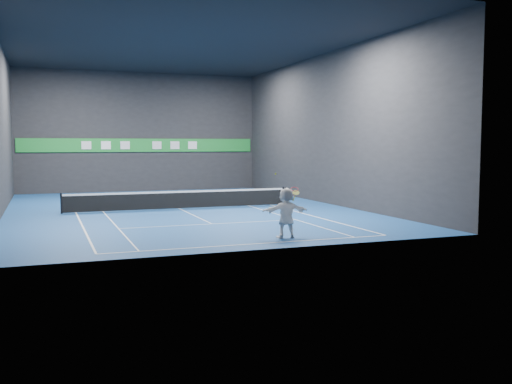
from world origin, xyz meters
name	(u,v)px	position (x,y,z in m)	size (l,w,h in m)	color
ground	(180,209)	(0.00, 0.00, 0.00)	(26.00, 26.00, 0.00)	navy
ceiling	(178,43)	(0.00, 0.00, 9.00)	(26.00, 26.00, 0.00)	black
wall_back	(141,132)	(0.00, 13.00, 4.50)	(18.00, 0.10, 9.00)	#232326
wall_front	(266,116)	(0.00, -13.00, 4.50)	(18.00, 0.10, 9.00)	#232326
wall_right	(326,129)	(9.00, 0.00, 4.50)	(0.10, 26.00, 9.00)	#232326
baseline_near	(255,244)	(0.00, -11.89, 0.00)	(10.98, 0.08, 0.01)	white
baseline_far	(144,192)	(0.00, 11.89, 0.00)	(10.98, 0.08, 0.01)	white
sideline_doubles_left	(76,213)	(-5.49, 0.00, 0.00)	(0.08, 23.78, 0.01)	white
sideline_doubles_right	(272,205)	(5.49, 0.00, 0.00)	(0.08, 23.78, 0.01)	white
sideline_singles_left	(103,212)	(-4.11, 0.00, 0.00)	(0.06, 23.78, 0.01)	white
sideline_singles_right	(250,206)	(4.11, 0.00, 0.00)	(0.06, 23.78, 0.01)	white
service_line_near	(212,224)	(0.00, -6.40, 0.00)	(8.23, 0.06, 0.01)	white
service_line_far	(158,199)	(0.00, 6.40, 0.00)	(8.23, 0.06, 0.01)	white
center_service_line	(180,209)	(0.00, 0.00, 0.00)	(0.06, 12.80, 0.01)	white
player	(286,213)	(1.59, -11.05, 0.96)	(1.78, 0.57, 1.92)	white
tennis_ball	(276,174)	(1.21, -10.91, 2.45)	(0.06, 0.06, 0.06)	#CBE926
tennis_net	(180,199)	(0.00, 0.00, 0.54)	(12.50, 0.10, 1.07)	black
sponsor_banner	(141,145)	(0.00, 12.93, 3.50)	(17.64, 0.11, 1.00)	#1E8A32
tennis_racket	(294,191)	(1.95, -11.00, 1.78)	(0.45, 0.36, 0.58)	red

